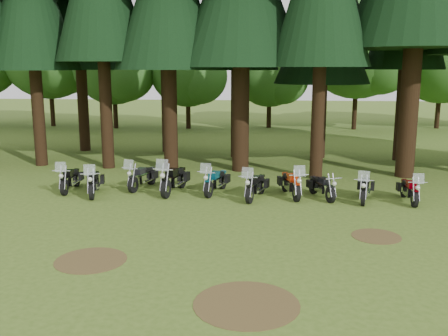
{
  "coord_description": "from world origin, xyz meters",
  "views": [
    {
      "loc": [
        1.41,
        -13.42,
        4.75
      ],
      "look_at": [
        -0.29,
        5.0,
        1.0
      ],
      "focal_mm": 40.0,
      "sensor_mm": 36.0,
      "label": 1
    }
  ],
  "objects": [
    {
      "name": "dirt_patch_0",
      "position": [
        -3.0,
        -2.0,
        0.01
      ],
      "size": [
        1.8,
        1.8,
        0.01
      ],
      "primitive_type": "cylinder",
      "color": "#4C3D1E",
      "rests_on": "ground"
    },
    {
      "name": "dirt_patch_1",
      "position": [
        4.5,
        0.5,
        0.01
      ],
      "size": [
        1.4,
        1.4,
        0.01
      ],
      "primitive_type": "cylinder",
      "color": "#4C3D1E",
      "rests_on": "ground"
    },
    {
      "name": "motorcycle_8",
      "position": [
        4.87,
        4.43,
        0.43
      ],
      "size": [
        0.75,
        2.06,
        1.3
      ],
      "rotation": [
        0.0,
        0.0,
        -0.25
      ],
      "color": "black",
      "rests_on": "ground"
    },
    {
      "name": "motorcycle_7",
      "position": [
        3.35,
        4.68,
        0.41
      ],
      "size": [
        0.83,
        1.86,
        0.8
      ],
      "rotation": [
        0.0,
        0.0,
        0.37
      ],
      "color": "black",
      "rests_on": "ground"
    },
    {
      "name": "decid_1",
      "position": [
        -15.99,
        25.76,
        5.83
      ],
      "size": [
        7.91,
        7.69,
        9.88
      ],
      "color": "black",
      "rests_on": "ground"
    },
    {
      "name": "decid_3",
      "position": [
        -4.71,
        25.13,
        4.51
      ],
      "size": [
        6.12,
        5.95,
        7.65
      ],
      "color": "black",
      "rests_on": "ground"
    },
    {
      "name": "decid_6",
      "position": [
        14.85,
        27.01,
        5.2
      ],
      "size": [
        7.06,
        6.86,
        8.82
      ],
      "color": "black",
      "rests_on": "ground"
    },
    {
      "name": "motorcycle_2",
      "position": [
        -3.6,
        5.51,
        0.45
      ],
      "size": [
        0.8,
        2.14,
        1.35
      ],
      "rotation": [
        0.0,
        0.0,
        -0.26
      ],
      "color": "black",
      "rests_on": "ground"
    },
    {
      "name": "decid_5",
      "position": [
        8.29,
        25.71,
        6.23
      ],
      "size": [
        8.45,
        8.21,
        10.56
      ],
      "color": "black",
      "rests_on": "ground"
    },
    {
      "name": "motorcycle_9",
      "position": [
        6.42,
        4.39,
        0.42
      ],
      "size": [
        0.37,
        1.98,
        1.25
      ],
      "rotation": [
        0.0,
        0.0,
        0.01
      ],
      "color": "black",
      "rests_on": "ground"
    },
    {
      "name": "motorcycle_3",
      "position": [
        -2.22,
        4.93,
        0.51
      ],
      "size": [
        0.73,
        2.43,
        1.52
      ],
      "rotation": [
        0.0,
        0.0,
        -0.18
      ],
      "color": "black",
      "rests_on": "ground"
    },
    {
      "name": "motorcycle_1",
      "position": [
        -5.17,
        4.36,
        0.46
      ],
      "size": [
        0.75,
        2.18,
        1.37
      ],
      "rotation": [
        0.0,
        0.0,
        0.23
      ],
      "color": "black",
      "rests_on": "ground"
    },
    {
      "name": "dirt_patch_2",
      "position": [
        1.0,
        -4.0,
        0.01
      ],
      "size": [
        2.2,
        2.2,
        0.01
      ],
      "primitive_type": "cylinder",
      "color": "#4C3D1E",
      "rests_on": "ground"
    },
    {
      "name": "decid_4",
      "position": [
        1.58,
        26.32,
        4.37
      ],
      "size": [
        5.93,
        5.76,
        7.41
      ],
      "color": "black",
      "rests_on": "ground"
    },
    {
      "name": "motorcycle_4",
      "position": [
        -0.61,
        5.04,
        0.45
      ],
      "size": [
        0.82,
        2.15,
        1.36
      ],
      "rotation": [
        0.0,
        0.0,
        -0.26
      ],
      "color": "black",
      "rests_on": "ground"
    },
    {
      "name": "motorcycle_6",
      "position": [
        2.23,
        4.8,
        0.46
      ],
      "size": [
        0.79,
        2.19,
        1.39
      ],
      "rotation": [
        0.0,
        0.0,
        0.24
      ],
      "color": "black",
      "rests_on": "ground"
    },
    {
      "name": "motorcycle_5",
      "position": [
        0.93,
        4.39,
        0.45
      ],
      "size": [
        0.82,
        2.15,
        1.36
      ],
      "rotation": [
        0.0,
        0.0,
        -0.26
      ],
      "color": "black",
      "rests_on": "ground"
    },
    {
      "name": "ground",
      "position": [
        0.0,
        0.0,
        0.0
      ],
      "size": [
        120.0,
        120.0,
        0.0
      ],
      "primitive_type": "plane",
      "color": "#405C1C",
      "rests_on": "ground"
    },
    {
      "name": "decid_2",
      "position": [
        -10.43,
        24.78,
        4.95
      ],
      "size": [
        6.72,
        6.53,
        8.4
      ],
      "color": "black",
      "rests_on": "ground"
    },
    {
      "name": "motorcycle_0",
      "position": [
        -6.31,
        4.9,
        0.45
      ],
      "size": [
        0.45,
        2.13,
        1.34
      ],
      "rotation": [
        0.0,
        0.0,
        0.07
      ],
      "color": "black",
      "rests_on": "ground"
    }
  ]
}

